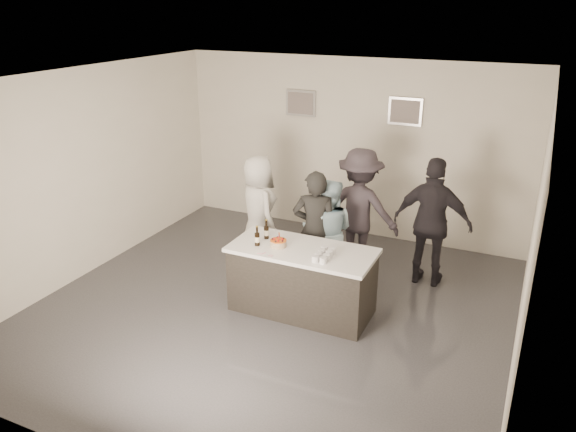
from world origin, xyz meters
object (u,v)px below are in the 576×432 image
(cake, at_px, (278,244))
(person_guest_back, at_px, (359,209))
(person_guest_right, at_px, (432,223))
(person_guest_left, at_px, (258,210))
(beer_bottle_a, at_px, (266,229))
(person_main_black, at_px, (315,230))
(bar_counter, at_px, (302,280))
(beer_bottle_b, at_px, (257,236))
(person_main_blue, at_px, (328,232))

(cake, xyz_separation_m, person_guest_back, (0.55, 1.65, -0.01))
(person_guest_right, bearing_deg, person_guest_left, 10.06)
(beer_bottle_a, relative_size, person_main_black, 0.15)
(beer_bottle_a, bearing_deg, person_guest_back, 61.80)
(bar_counter, height_order, beer_bottle_b, beer_bottle_b)
(bar_counter, bearing_deg, person_guest_left, 137.50)
(person_main_blue, xyz_separation_m, person_guest_back, (0.24, 0.66, 0.15))
(cake, bearing_deg, person_guest_right, 43.50)
(person_main_black, distance_m, person_guest_back, 0.94)
(person_guest_left, bearing_deg, person_guest_right, -134.09)
(person_main_black, xyz_separation_m, person_guest_right, (1.46, 0.78, 0.08))
(beer_bottle_a, distance_m, person_guest_back, 1.69)
(beer_bottle_b, relative_size, person_guest_back, 0.14)
(bar_counter, xyz_separation_m, cake, (-0.31, -0.07, 0.49))
(person_guest_left, bearing_deg, person_guest_back, -124.58)
(beer_bottle_b, distance_m, person_guest_back, 1.92)
(beer_bottle_a, bearing_deg, bar_counter, -9.51)
(beer_bottle_a, xyz_separation_m, person_guest_left, (-0.65, 1.02, -0.18))
(person_main_black, distance_m, person_guest_left, 1.16)
(person_main_blue, height_order, person_guest_left, person_guest_left)
(person_guest_right, bearing_deg, bar_counter, 49.64)
(bar_counter, bearing_deg, person_main_black, 99.68)
(beer_bottle_b, height_order, person_main_blue, person_main_blue)
(cake, bearing_deg, person_main_black, 76.78)
(person_main_black, bearing_deg, bar_counter, 83.08)
(cake, relative_size, person_guest_back, 0.11)
(person_guest_right, distance_m, person_guest_back, 1.10)
(bar_counter, height_order, person_guest_right, person_guest_right)
(bar_counter, bearing_deg, person_main_blue, 90.21)
(cake, height_order, person_guest_right, person_guest_right)
(bar_counter, relative_size, person_guest_left, 1.09)
(cake, height_order, person_main_black, person_main_black)
(cake, xyz_separation_m, person_main_black, (0.18, 0.78, -0.08))
(person_main_black, bearing_deg, person_guest_right, -168.55)
(beer_bottle_b, height_order, person_main_black, person_main_black)
(bar_counter, relative_size, person_guest_right, 1.00)
(bar_counter, distance_m, beer_bottle_b, 0.82)
(beer_bottle_b, xyz_separation_m, person_guest_left, (-0.65, 1.26, -0.18))
(person_guest_left, relative_size, person_guest_back, 0.92)
(person_guest_left, xyz_separation_m, person_guest_right, (2.55, 0.38, 0.08))
(beer_bottle_b, xyz_separation_m, person_main_blue, (0.56, 1.08, -0.26))
(cake, height_order, beer_bottle_b, beer_bottle_b)
(person_guest_right, bearing_deg, beer_bottle_a, 37.93)
(person_main_black, relative_size, person_main_blue, 1.11)
(person_guest_back, bearing_deg, bar_counter, 80.66)
(person_guest_left, distance_m, person_guest_right, 2.58)
(beer_bottle_b, bearing_deg, person_guest_right, 40.88)
(bar_counter, relative_size, beer_bottle_a, 7.15)
(cake, bearing_deg, beer_bottle_b, -161.44)
(person_main_blue, relative_size, person_guest_right, 0.83)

